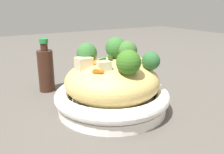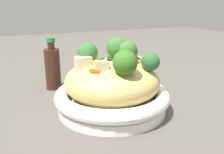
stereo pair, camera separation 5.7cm
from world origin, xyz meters
name	(u,v)px [view 2 (the right image)]	position (x,y,z in m)	size (l,w,h in m)	color
ground_plane	(112,109)	(0.00, 0.00, 0.00)	(3.00, 3.00, 0.00)	#504B44
serving_bowl	(112,99)	(0.00, 0.00, 0.03)	(0.27, 0.27, 0.05)	white
noodle_heap	(112,81)	(0.00, 0.00, 0.07)	(0.22, 0.22, 0.11)	tan
broccoli_florets	(120,55)	(0.02, 0.01, 0.14)	(0.17, 0.17, 0.08)	#8DAF74
carrot_coins	(99,65)	(0.02, -0.04, 0.12)	(0.08, 0.09, 0.03)	orange
zucchini_slices	(121,59)	(-0.02, 0.03, 0.12)	(0.07, 0.13, 0.03)	beige
chicken_chunks	(89,62)	(-0.02, -0.05, 0.12)	(0.13, 0.07, 0.03)	beige
soy_sauce_bottle	(53,68)	(-0.21, -0.09, 0.06)	(0.04, 0.04, 0.15)	#381E14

